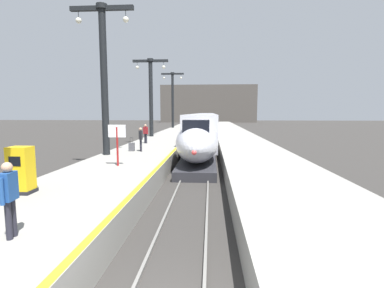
{
  "coord_description": "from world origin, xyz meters",
  "views": [
    {
      "loc": [
        0.86,
        -4.26,
        3.8
      ],
      "look_at": [
        -0.3,
        13.37,
        1.8
      ],
      "focal_mm": 26.25,
      "sensor_mm": 36.0,
      "label": 1
    }
  ],
  "objects": [
    {
      "name": "departure_info_board",
      "position": [
        -3.9,
        9.73,
        2.56
      ],
      "size": [
        0.9,
        0.1,
        2.12
      ],
      "color": "maroon",
      "rests_on": "platform_left"
    },
    {
      "name": "rail_main_left",
      "position": [
        -0.75,
        27.5,
        0.06
      ],
      "size": [
        0.08,
        110.0,
        0.12
      ],
      "primitive_type": "cube",
      "color": "slate",
      "rests_on": "ground"
    },
    {
      "name": "platform_left_safety_stripe",
      "position": [
        -1.77,
        24.75,
        1.05
      ],
      "size": [
        0.2,
        107.8,
        0.01
      ],
      "primitive_type": "cube",
      "color": "yellow",
      "rests_on": "platform_left"
    },
    {
      "name": "station_column_distant",
      "position": [
        -5.9,
        45.95,
        6.87
      ],
      "size": [
        4.0,
        0.68,
        9.75
      ],
      "color": "black",
      "rests_on": "platform_left"
    },
    {
      "name": "passenger_far_waiting",
      "position": [
        -4.9,
        20.31,
        2.04
      ],
      "size": [
        0.51,
        0.38,
        1.69
      ],
      "color": "#23232D",
      "rests_on": "platform_left"
    },
    {
      "name": "highspeed_train_main",
      "position": [
        0.0,
        38.57,
        1.95
      ],
      "size": [
        2.92,
        57.8,
        3.6
      ],
      "color": "silver",
      "rests_on": "ground"
    },
    {
      "name": "passenger_mid_platform",
      "position": [
        -3.49,
        1.38,
        2.04
      ],
      "size": [
        0.26,
        0.57,
        1.69
      ],
      "color": "#23232D",
      "rests_on": "platform_left"
    },
    {
      "name": "station_column_mid",
      "position": [
        -5.9,
        13.47,
        6.68
      ],
      "size": [
        4.0,
        0.68,
        9.38
      ],
      "color": "black",
      "rests_on": "platform_left"
    },
    {
      "name": "terminus_back_wall",
      "position": [
        0.0,
        102.0,
        7.0
      ],
      "size": [
        36.0,
        2.0,
        14.0
      ],
      "primitive_type": "cube",
      "color": "#4C4742",
      "rests_on": "ground"
    },
    {
      "name": "rail_main_right",
      "position": [
        0.75,
        27.5,
        0.06
      ],
      "size": [
        0.08,
        110.0,
        0.12
      ],
      "primitive_type": "cube",
      "color": "slate",
      "rests_on": "ground"
    },
    {
      "name": "rolling_suitcase",
      "position": [
        -4.73,
        15.2,
        1.35
      ],
      "size": [
        0.4,
        0.22,
        0.98
      ],
      "color": "#4C4C51",
      "rests_on": "platform_left"
    },
    {
      "name": "platform_right",
      "position": [
        4.05,
        24.75,
        0.53
      ],
      "size": [
        4.8,
        110.0,
        1.05
      ],
      "primitive_type": "cube",
      "color": "gray",
      "rests_on": "ground"
    },
    {
      "name": "platform_left",
      "position": [
        -4.05,
        24.75,
        0.53
      ],
      "size": [
        4.8,
        110.0,
        1.05
      ],
      "primitive_type": "cube",
      "color": "gray",
      "rests_on": "ground"
    },
    {
      "name": "station_column_far",
      "position": [
        -5.9,
        27.53,
        6.32
      ],
      "size": [
        4.0,
        0.68,
        8.71
      ],
      "color": "black",
      "rests_on": "platform_left"
    },
    {
      "name": "passenger_near_edge",
      "position": [
        -4.04,
        15.11,
        2.04
      ],
      "size": [
        0.35,
        0.53,
        1.69
      ],
      "color": "#23232D",
      "rests_on": "platform_left"
    },
    {
      "name": "ticket_machine_yellow",
      "position": [
        -5.55,
        4.69,
        1.79
      ],
      "size": [
        0.76,
        0.62,
        1.6
      ],
      "color": "yellow",
      "rests_on": "platform_left"
    }
  ]
}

